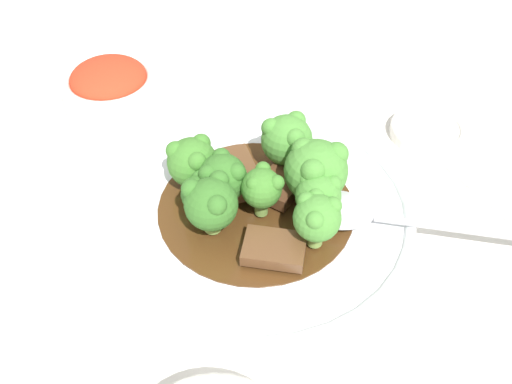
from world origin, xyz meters
name	(u,v)px	position (x,y,z in m)	size (l,w,h in m)	color
ground_plane	(256,218)	(0.00, 0.00, 0.00)	(4.00, 4.00, 0.00)	silver
main_plate	(256,211)	(0.00, 0.00, 0.01)	(0.28, 0.28, 0.02)	white
beef_strip_0	(241,173)	(-0.04, 0.00, 0.03)	(0.06, 0.04, 0.01)	brown
beef_strip_1	(282,183)	(-0.01, 0.03, 0.03)	(0.06, 0.06, 0.01)	#56331E
beef_strip_2	(274,249)	(0.06, -0.01, 0.02)	(0.06, 0.06, 0.01)	brown
broccoli_floret_0	(211,203)	(0.01, -0.05, 0.05)	(0.04, 0.04, 0.05)	#7FA84C
broccoli_floret_1	(222,177)	(-0.02, -0.02, 0.05)	(0.04, 0.04, 0.05)	#8EB756
broccoli_floret_2	(318,195)	(0.04, 0.04, 0.05)	(0.04, 0.04, 0.05)	#8EB756
broccoli_floret_3	(192,161)	(-0.05, -0.04, 0.05)	(0.05, 0.05, 0.05)	#7FA84C
broccoli_floret_4	(265,187)	(0.01, 0.00, 0.05)	(0.04, 0.04, 0.05)	#7FA84C
broccoli_floret_5	(316,169)	(0.01, 0.05, 0.05)	(0.06, 0.06, 0.06)	#8EB756
broccoli_floret_6	(287,139)	(-0.04, 0.05, 0.05)	(0.05, 0.05, 0.05)	#7FA84C
broccoli_floret_7	(200,193)	(-0.01, -0.05, 0.04)	(0.03, 0.03, 0.04)	#8EB756
broccoli_floret_8	(317,217)	(0.06, 0.03, 0.05)	(0.04, 0.04, 0.05)	#7FA84C
serving_spoon	(357,213)	(0.05, 0.07, 0.03)	(0.15, 0.20, 0.01)	silver
side_bowl_kimchi	(111,91)	(-0.20, -0.08, 0.03)	(0.10, 0.10, 0.06)	white
sauce_dish	(427,130)	(-0.03, 0.21, 0.01)	(0.08, 0.08, 0.01)	white
paper_napkin	(495,170)	(0.04, 0.24, 0.00)	(0.13, 0.09, 0.01)	white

